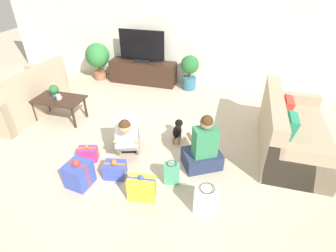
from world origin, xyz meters
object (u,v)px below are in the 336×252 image
(tv_console, at_px, (143,72))
(mug, at_px, (59,97))
(person_kneeling, at_px, (128,135))
(tabletop_plant, at_px, (54,90))
(potted_plant_back_right, at_px, (190,70))
(gift_box_a, at_px, (115,170))
(sofa_right, at_px, (290,134))
(gift_box_c, at_px, (79,174))
(gift_bag_b, at_px, (172,173))
(coffee_table, at_px, (58,101))
(potted_plant_back_left, at_px, (98,57))
(tv, at_px, (142,48))
(sofa_left, at_px, (24,98))
(gift_box_d, at_px, (142,188))
(gift_box_b, at_px, (88,154))
(person_sitting, at_px, (203,149))
(gift_bag_a, at_px, (206,200))
(dog, at_px, (178,129))

(tv_console, bearing_deg, mug, -112.16)
(person_kneeling, distance_m, tabletop_plant, 1.83)
(potted_plant_back_right, bearing_deg, gift_box_a, -97.30)
(sofa_right, xyz_separation_m, gift_box_c, (-2.73, -1.53, -0.13))
(tv_console, relative_size, gift_bag_b, 4.59)
(coffee_table, xyz_separation_m, potted_plant_back_left, (-0.23, 1.97, 0.17))
(tv_console, xyz_separation_m, tv, (0.00, 0.00, 0.58))
(sofa_left, xyz_separation_m, gift_box_c, (2.06, -1.46, -0.14))
(gift_box_d, bearing_deg, gift_bag_b, 50.28)
(person_kneeling, relative_size, gift_box_b, 2.74)
(coffee_table, height_order, tv_console, tv_console)
(potted_plant_back_right, height_order, gift_box_a, potted_plant_back_right)
(person_sitting, bearing_deg, gift_box_d, 21.43)
(coffee_table, bearing_deg, mug, -23.84)
(sofa_right, height_order, gift_box_b, sofa_right)
(coffee_table, bearing_deg, person_sitting, -12.50)
(sofa_left, height_order, gift_box_d, sofa_left)
(person_sitting, height_order, gift_bag_b, person_sitting)
(tv, relative_size, potted_plant_back_left, 1.21)
(sofa_left, distance_m, coffee_table, 0.81)
(gift_box_c, bearing_deg, potted_plant_back_right, 76.98)
(tv_console, bearing_deg, person_kneeling, -74.66)
(sofa_left, height_order, tv_console, sofa_left)
(gift_box_d, bearing_deg, tv, 109.76)
(potted_plant_back_left, height_order, gift_box_d, potted_plant_back_left)
(tv, xyz_separation_m, mug, (-0.84, -2.05, -0.37))
(gift_bag_a, bearing_deg, gift_box_c, -179.84)
(coffee_table, height_order, tabletop_plant, tabletop_plant)
(sofa_left, xyz_separation_m, tv, (1.71, 1.97, 0.53))
(coffee_table, xyz_separation_m, mug, (0.07, -0.03, 0.10))
(gift_box_c, bearing_deg, tv, 95.83)
(sofa_left, relative_size, coffee_table, 1.84)
(gift_bag_a, bearing_deg, potted_plant_back_right, 104.90)
(tv_console, distance_m, person_kneeling, 2.72)
(gift_box_b, xyz_separation_m, gift_bag_b, (1.32, -0.12, 0.05))
(tv, relative_size, tabletop_plant, 4.76)
(gift_box_a, bearing_deg, potted_plant_back_right, 82.70)
(mug, bearing_deg, tv_console, 67.84)
(tv, distance_m, gift_bag_b, 3.50)
(dog, distance_m, gift_box_a, 1.26)
(dog, xyz_separation_m, gift_bag_a, (0.67, -1.35, -0.01))
(sofa_right, height_order, gift_bag_b, sofa_right)
(gift_bag_a, bearing_deg, gift_box_a, 168.47)
(gift_box_a, bearing_deg, tv_console, 103.06)
(sofa_right, bearing_deg, gift_box_c, 119.25)
(person_sitting, bearing_deg, tv_console, -84.64)
(tv, xyz_separation_m, potted_plant_back_right, (1.13, -0.05, -0.40))
(sofa_left, xyz_separation_m, gift_box_d, (2.94, -1.46, -0.15))
(gift_bag_b, bearing_deg, coffee_table, 156.58)
(tv, xyz_separation_m, gift_box_a, (0.73, -3.16, -0.74))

